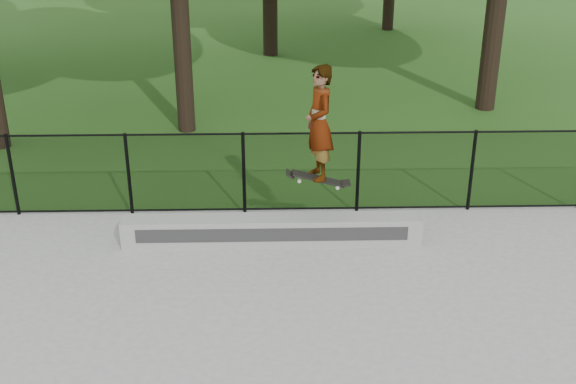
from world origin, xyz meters
name	(u,v)px	position (x,y,z in m)	size (l,w,h in m)	color
grind_ledge	(272,230)	(0.48, 4.70, 0.29)	(4.83, 0.40, 0.47)	#A8A7A3
skater_airborne	(319,125)	(1.21, 4.69, 2.10)	(0.82, 0.74, 1.98)	black
chainlink_fence	(244,173)	(0.00, 5.90, 0.81)	(16.06, 0.06, 1.50)	black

